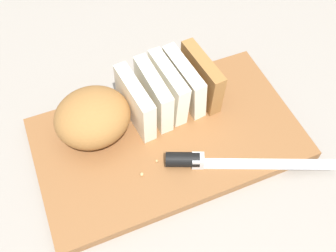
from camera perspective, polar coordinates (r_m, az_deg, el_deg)
ground_plane at (r=0.70m, az=0.00°, el=-2.28°), size 3.00×3.00×0.00m
cutting_board at (r=0.70m, az=0.00°, el=-1.86°), size 0.47×0.28×0.02m
bread_loaf at (r=0.68m, az=-5.70°, el=3.34°), size 0.30×0.13×0.09m
bread_knife at (r=0.65m, az=5.23°, el=-5.15°), size 0.27×0.14×0.03m
crumb_near_knife at (r=0.65m, az=-3.86°, el=-7.08°), size 0.01×0.01×0.01m
crumb_near_loaf at (r=0.66m, az=-1.68°, el=-5.14°), size 0.00×0.00×0.00m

